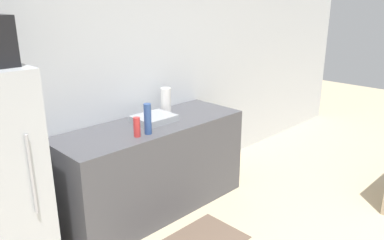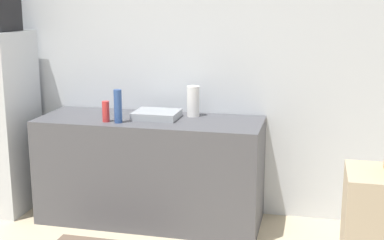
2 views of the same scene
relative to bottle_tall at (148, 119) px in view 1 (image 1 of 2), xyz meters
The scene contains 6 objects.
wall_back 0.67m from the bottle_tall, 65.76° to the left, with size 8.00×0.06×2.60m, color silver.
counter 0.64m from the bottle_tall, 43.47° to the left, with size 1.85×0.66×0.88m, color #4C4C51.
sink_basin 0.35m from the bottle_tall, 42.71° to the left, with size 0.36×0.31×0.06m, color #9EA3A8.
bottle_tall is the anchor object (origin of this frame).
bottle_short 0.12m from the bottle_tall, behind, with size 0.06×0.06×0.17m, color red.
paper_towel_roll 0.64m from the bottle_tall, 35.20° to the left, with size 0.10×0.10×0.26m, color white.
Camera 1 is at (-2.11, 0.09, 1.98)m, focal length 35.00 mm.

